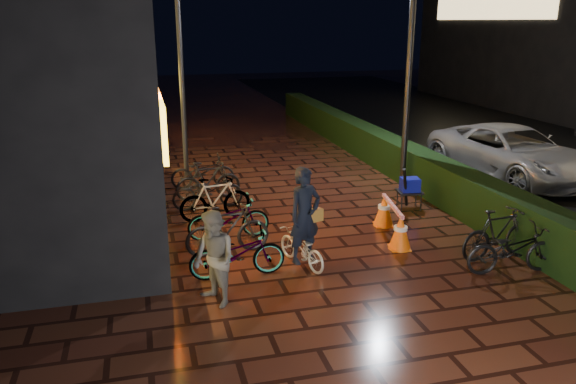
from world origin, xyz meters
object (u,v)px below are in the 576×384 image
object	(u,v)px
bystander_person	(214,259)
traffic_barrier	(392,220)
van	(512,152)
cart_assembly	(409,186)
cyclist	(303,231)

from	to	relation	value
bystander_person	traffic_barrier	world-z (taller)	bystander_person
van	traffic_barrier	distance (m)	6.25
van	cart_assembly	size ratio (longest dim) A/B	4.80
bystander_person	van	bearing A→B (deg)	94.29
bystander_person	cyclist	xyz separation A→B (m)	(1.73, 1.01, -0.07)
bystander_person	van	size ratio (longest dim) A/B	0.30
bystander_person	traffic_barrier	xyz separation A→B (m)	(3.92, 1.98, -0.42)
van	cyclist	size ratio (longest dim) A/B	2.78
cyclist	cart_assembly	size ratio (longest dim) A/B	1.73
bystander_person	cart_assembly	xyz separation A→B (m)	(5.07, 3.52, -0.21)
van	bystander_person	bearing A→B (deg)	-156.97
van	cyclist	bearing A→B (deg)	-156.93
bystander_person	traffic_barrier	bearing A→B (deg)	90.66
cyclist	cart_assembly	distance (m)	4.18
van	cyclist	distance (m)	8.61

